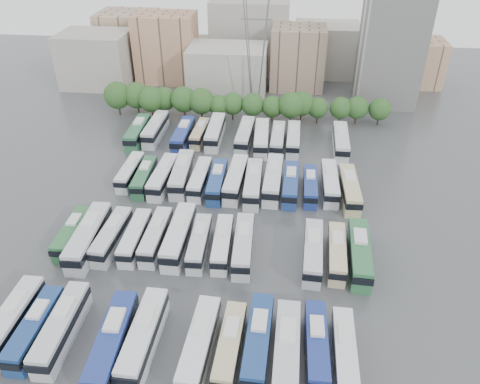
# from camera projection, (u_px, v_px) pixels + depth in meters

# --- Properties ---
(ground) EXTENTS (220.00, 220.00, 0.00)m
(ground) POSITION_uv_depth(u_px,v_px,m) (217.00, 228.00, 74.63)
(ground) COLOR #424447
(ground) RESTS_ON ground
(tree_line) EXTENTS (66.37, 7.65, 8.13)m
(tree_line) POSITION_uv_depth(u_px,v_px,m) (228.00, 102.00, 107.74)
(tree_line) COLOR black
(tree_line) RESTS_ON ground
(city_buildings) EXTENTS (102.00, 35.00, 20.00)m
(city_buildings) POSITION_uv_depth(u_px,v_px,m) (228.00, 50.00, 131.04)
(city_buildings) COLOR #9E998E
(city_buildings) RESTS_ON ground
(apartment_tower) EXTENTS (14.00, 14.00, 26.00)m
(apartment_tower) POSITION_uv_depth(u_px,v_px,m) (390.00, 50.00, 112.94)
(apartment_tower) COLOR silver
(apartment_tower) RESTS_ON ground
(electricity_pylon) EXTENTS (9.00, 6.91, 33.83)m
(electricity_pylon) POSITION_uv_depth(u_px,v_px,m) (256.00, 30.00, 106.08)
(electricity_pylon) COLOR slate
(electricity_pylon) RESTS_ON ground
(bus_r0_s0) EXTENTS (2.85, 12.71, 3.98)m
(bus_r0_s0) POSITION_uv_depth(u_px,v_px,m) (11.00, 321.00, 55.99)
(bus_r0_s0) COLOR silver
(bus_r0_s0) RESTS_ON ground
(bus_r0_s1) EXTENTS (2.56, 11.57, 3.63)m
(bus_r0_s1) POSITION_uv_depth(u_px,v_px,m) (35.00, 328.00, 55.34)
(bus_r0_s1) COLOR navy
(bus_r0_s1) RESTS_ON ground
(bus_r0_s2) EXTENTS (2.88, 12.49, 3.91)m
(bus_r0_s2) POSITION_uv_depth(u_px,v_px,m) (62.00, 327.00, 55.25)
(bus_r0_s2) COLOR silver
(bus_r0_s2) RESTS_ON ground
(bus_r0_s4) EXTENTS (3.47, 13.34, 4.15)m
(bus_r0_s4) POSITION_uv_depth(u_px,v_px,m) (113.00, 342.00, 53.30)
(bus_r0_s4) COLOR navy
(bus_r0_s4) RESTS_ON ground
(bus_r0_s5) EXTENTS (3.02, 12.86, 4.02)m
(bus_r0_s5) POSITION_uv_depth(u_px,v_px,m) (144.00, 337.00, 54.05)
(bus_r0_s5) COLOR silver
(bus_r0_s5) RESTS_ON ground
(bus_r0_s7) EXTENTS (3.30, 12.57, 3.91)m
(bus_r0_s7) POSITION_uv_depth(u_px,v_px,m) (200.00, 345.00, 53.16)
(bus_r0_s7) COLOR silver
(bus_r0_s7) RESTS_ON ground
(bus_r0_s8) EXTENTS (2.89, 11.36, 3.54)m
(bus_r0_s8) POSITION_uv_depth(u_px,v_px,m) (230.00, 346.00, 53.23)
(bus_r0_s8) COLOR #C7BB88
(bus_r0_s8) RESTS_ON ground
(bus_r0_s9) EXTENTS (3.10, 12.47, 3.89)m
(bus_r0_s9) POSITION_uv_depth(u_px,v_px,m) (258.00, 341.00, 53.58)
(bus_r0_s9) COLOR navy
(bus_r0_s9) RESTS_ON ground
(bus_r0_s10) EXTENTS (3.06, 13.07, 4.09)m
(bus_r0_s10) POSITION_uv_depth(u_px,v_px,m) (287.00, 352.00, 52.14)
(bus_r0_s10) COLOR silver
(bus_r0_s10) RESTS_ON ground
(bus_r0_s11) EXTENTS (2.68, 11.52, 3.60)m
(bus_r0_s11) POSITION_uv_depth(u_px,v_px,m) (316.00, 346.00, 53.23)
(bus_r0_s11) COLOR navy
(bus_r0_s11) RESTS_ON ground
(bus_r0_s12) EXTENTS (2.56, 11.16, 3.49)m
(bus_r0_s12) POSITION_uv_depth(u_px,v_px,m) (344.00, 352.00, 52.54)
(bus_r0_s12) COLOR silver
(bus_r0_s12) RESTS_ON ground
(bus_r1_s0) EXTENTS (2.62, 11.02, 3.44)m
(bus_r1_s0) POSITION_uv_depth(u_px,v_px,m) (72.00, 233.00, 70.86)
(bus_r1_s0) COLOR #2D6A3A
(bus_r1_s0) RESTS_ON ground
(bus_r1_s1) EXTENTS (3.39, 13.75, 4.29)m
(bus_r1_s1) POSITION_uv_depth(u_px,v_px,m) (89.00, 237.00, 69.46)
(bus_r1_s1) COLOR silver
(bus_r1_s1) RESTS_ON ground
(bus_r1_s2) EXTENTS (3.08, 11.73, 3.65)m
(bus_r1_s2) POSITION_uv_depth(u_px,v_px,m) (112.00, 236.00, 70.13)
(bus_r1_s2) COLOR silver
(bus_r1_s2) RESTS_ON ground
(bus_r1_s3) EXTENTS (2.51, 11.18, 3.50)m
(bus_r1_s3) POSITION_uv_depth(u_px,v_px,m) (135.00, 237.00, 70.02)
(bus_r1_s3) COLOR silver
(bus_r1_s3) RESTS_ON ground
(bus_r1_s4) EXTENTS (2.66, 11.59, 3.63)m
(bus_r1_s4) POSITION_uv_depth(u_px,v_px,m) (156.00, 236.00, 70.10)
(bus_r1_s4) COLOR silver
(bus_r1_s4) RESTS_ON ground
(bus_r1_s5) EXTENTS (2.95, 13.14, 4.12)m
(bus_r1_s5) POSITION_uv_depth(u_px,v_px,m) (179.00, 236.00, 69.77)
(bus_r1_s5) COLOR silver
(bus_r1_s5) RESTS_ON ground
(bus_r1_s6) EXTENTS (2.72, 11.14, 3.48)m
(bus_r1_s6) POSITION_uv_depth(u_px,v_px,m) (199.00, 243.00, 68.90)
(bus_r1_s6) COLOR silver
(bus_r1_s6) RESTS_ON ground
(bus_r1_s7) EXTENTS (2.85, 11.23, 3.50)m
(bus_r1_s7) POSITION_uv_depth(u_px,v_px,m) (222.00, 243.00, 68.75)
(bus_r1_s7) COLOR silver
(bus_r1_s7) RESTS_ON ground
(bus_r1_s8) EXTENTS (3.06, 12.22, 3.81)m
(bus_r1_s8) POSITION_uv_depth(u_px,v_px,m) (243.00, 245.00, 68.17)
(bus_r1_s8) COLOR silver
(bus_r1_s8) RESTS_ON ground
(bus_r1_s11) EXTENTS (3.18, 12.22, 3.80)m
(bus_r1_s11) POSITION_uv_depth(u_px,v_px,m) (313.00, 252.00, 66.94)
(bus_r1_s11) COLOR silver
(bus_r1_s11) RESTS_ON ground
(bus_r1_s12) EXTENTS (2.99, 11.36, 3.53)m
(bus_r1_s12) POSITION_uv_depth(u_px,v_px,m) (337.00, 253.00, 66.95)
(bus_r1_s12) COLOR beige
(bus_r1_s12) RESTS_ON ground
(bus_r1_s13) EXTENTS (3.36, 12.95, 4.03)m
(bus_r1_s13) POSITION_uv_depth(u_px,v_px,m) (359.00, 253.00, 66.49)
(bus_r1_s13) COLOR #2E6C3F
(bus_r1_s13) RESTS_ON ground
(bus_r2_s1) EXTENTS (2.56, 11.08, 3.47)m
(bus_r2_s1) POSITION_uv_depth(u_px,v_px,m) (130.00, 172.00, 86.31)
(bus_r2_s1) COLOR silver
(bus_r2_s1) RESTS_ON ground
(bus_r2_s2) EXTENTS (2.84, 11.32, 3.53)m
(bus_r2_s2) POSITION_uv_depth(u_px,v_px,m) (144.00, 177.00, 84.68)
(bus_r2_s2) COLOR #2A623E
(bus_r2_s2) RESTS_ON ground
(bus_r2_s3) EXTENTS (3.21, 12.53, 3.90)m
(bus_r2_s3) POSITION_uv_depth(u_px,v_px,m) (163.00, 176.00, 84.47)
(bus_r2_s3) COLOR silver
(bus_r2_s3) RESTS_ON ground
(bus_r2_s4) EXTENTS (3.46, 13.18, 4.10)m
(bus_r2_s4) POSITION_uv_depth(u_px,v_px,m) (182.00, 174.00, 85.09)
(bus_r2_s4) COLOR silver
(bus_r2_s4) RESTS_ON ground
(bus_r2_s5) EXTENTS (2.72, 11.64, 3.64)m
(bus_r2_s5) POSITION_uv_depth(u_px,v_px,m) (200.00, 178.00, 84.09)
(bus_r2_s5) COLOR silver
(bus_r2_s5) RESTS_ON ground
(bus_r2_s6) EXTENTS (2.79, 11.83, 3.70)m
(bus_r2_s6) POSITION_uv_depth(u_px,v_px,m) (217.00, 181.00, 83.20)
(bus_r2_s6) COLOR navy
(bus_r2_s6) RESTS_ON ground
(bus_r2_s7) EXTENTS (3.40, 13.05, 4.06)m
(bus_r2_s7) POSITION_uv_depth(u_px,v_px,m) (236.00, 179.00, 83.60)
(bus_r2_s7) COLOR silver
(bus_r2_s7) RESTS_ON ground
(bus_r2_s8) EXTENTS (3.00, 12.83, 4.01)m
(bus_r2_s8) POSITION_uv_depth(u_px,v_px,m) (253.00, 183.00, 82.37)
(bus_r2_s8) COLOR silver
(bus_r2_s8) RESTS_ON ground
(bus_r2_s9) EXTENTS (3.28, 13.44, 4.19)m
(bus_r2_s9) POSITION_uv_depth(u_px,v_px,m) (273.00, 179.00, 83.36)
(bus_r2_s9) COLOR silver
(bus_r2_s9) RESTS_ON ground
(bus_r2_s10) EXTENTS (2.88, 11.97, 3.74)m
(bus_r2_s10) POSITION_uv_depth(u_px,v_px,m) (290.00, 184.00, 82.40)
(bus_r2_s10) COLOR navy
(bus_r2_s10) RESTS_ON ground
(bus_r2_s11) EXTENTS (2.45, 10.91, 3.42)m
(bus_r2_s11) POSITION_uv_depth(u_px,v_px,m) (310.00, 186.00, 82.21)
(bus_r2_s11) COLOR navy
(bus_r2_s11) RESTS_ON ground
(bus_r2_s12) EXTENTS (2.75, 12.23, 3.83)m
(bus_r2_s12) POSITION_uv_depth(u_px,v_px,m) (330.00, 182.00, 82.77)
(bus_r2_s12) COLOR silver
(bus_r2_s12) RESTS_ON ground
(bus_r2_s13) EXTENTS (3.11, 12.68, 3.96)m
(bus_r2_s13) POSITION_uv_depth(u_px,v_px,m) (350.00, 189.00, 80.86)
(bus_r2_s13) COLOR beige
(bus_r2_s13) RESTS_ON ground
(bus_r3_s0) EXTENTS (3.22, 12.93, 4.03)m
(bus_r3_s0) POSITION_uv_depth(u_px,v_px,m) (138.00, 132.00, 99.83)
(bus_r3_s0) COLOR #2C6840
(bus_r3_s0) RESTS_ON ground
(bus_r3_s1) EXTENTS (3.00, 13.12, 4.11)m
(bus_r3_s1) POSITION_uv_depth(u_px,v_px,m) (156.00, 129.00, 101.08)
(bus_r3_s1) COLOR silver
(bus_r3_s1) RESTS_ON ground
(bus_r3_s3) EXTENTS (2.85, 12.84, 4.03)m
(bus_r3_s3) POSITION_uv_depth(u_px,v_px,m) (183.00, 135.00, 98.70)
(bus_r3_s3) COLOR navy
(bus_r3_s3) RESTS_ON ground
(bus_r3_s4) EXTENTS (2.83, 10.90, 3.39)m
(bus_r3_s4) POSITION_uv_depth(u_px,v_px,m) (200.00, 133.00, 100.10)
(bus_r3_s4) COLOR #C3B086
(bus_r3_s4) RESTS_ON ground
(bus_r3_s5) EXTENTS (3.00, 13.26, 4.15)m
(bus_r3_s5) POSITION_uv_depth(u_px,v_px,m) (215.00, 132.00, 99.84)
(bus_r3_s5) COLOR silver
(bus_r3_s5) RESTS_ON ground
(bus_r3_s7) EXTENTS (3.32, 13.07, 4.07)m
(bus_r3_s7) POSITION_uv_depth(u_px,v_px,m) (245.00, 135.00, 98.53)
(bus_r3_s7) COLOR silver
(bus_r3_s7) RESTS_ON ground
(bus_r3_s8) EXTENTS (3.34, 13.25, 4.13)m
(bus_r3_s8) POSITION_uv_depth(u_px,v_px,m) (261.00, 138.00, 97.40)
(bus_r3_s8) COLOR white
(bus_r3_s8) RESTS_ON ground
(bus_r3_s9) EXTENTS (2.85, 12.12, 3.79)m
(bus_r3_s9) POSITION_uv_depth(u_px,v_px,m) (278.00, 139.00, 97.30)
(bus_r3_s9) COLOR silver
(bus_r3_s9) RESTS_ON ground
(bus_r3_s10) EXTENTS (2.85, 12.26, 3.83)m
(bus_r3_s10) POSITION_uv_depth(u_px,v_px,m) (293.00, 139.00, 97.27)
(bus_r3_s10) COLOR silver
(bus_r3_s10) RESTS_ON ground
(bus_r3_s13) EXTENTS (3.20, 13.26, 4.14)m
(bus_r3_s13) POSITION_uv_depth(u_px,v_px,m) (341.00, 141.00, 96.02)
(bus_r3_s13) COLOR silver
(bus_r3_s13) RESTS_ON ground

